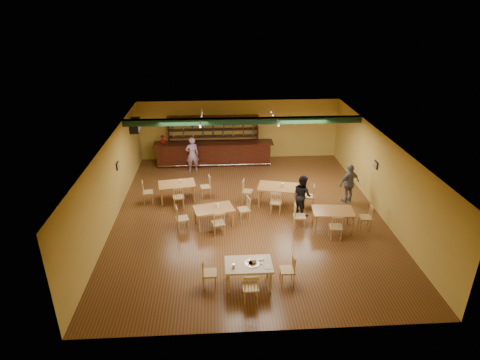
{
  "coord_description": "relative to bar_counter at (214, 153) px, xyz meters",
  "views": [
    {
      "loc": [
        -1.13,
        -13.48,
        7.54
      ],
      "look_at": [
        -0.28,
        0.6,
        1.15
      ],
      "focal_mm": 30.01,
      "sensor_mm": 36.0,
      "label": 1
    }
  ],
  "objects": [
    {
      "name": "dining_table_c",
      "position": [
        -0.01,
        -5.92,
        -0.22
      ],
      "size": [
        1.55,
        1.14,
        0.7
      ],
      "primitive_type": "cube",
      "rotation": [
        0.0,
        0.0,
        0.24
      ],
      "color": "#AE743D",
      "rests_on": "ground"
    },
    {
      "name": "patron_bar",
      "position": [
        -1.02,
        -0.83,
        0.28
      ],
      "size": [
        0.69,
        0.54,
        1.69
      ],
      "primitive_type": "imported",
      "rotation": [
        0.0,
        0.0,
        3.37
      ],
      "color": "purple",
      "rests_on": "ground"
    },
    {
      "name": "patron_right_b",
      "position": [
        5.41,
        -4.4,
        0.25
      ],
      "size": [
        1.04,
        0.75,
        1.63
      ],
      "primitive_type": "imported",
      "rotation": [
        0.0,
        0.0,
        3.56
      ],
      "color": "slate",
      "rests_on": "ground"
    },
    {
      "name": "back_bar_hutch",
      "position": [
        0.0,
        0.63,
        0.57
      ],
      "size": [
        4.49,
        0.4,
        2.28
      ],
      "primitive_type": "cube",
      "color": "black",
      "rests_on": "ground"
    },
    {
      "name": "poinsettia",
      "position": [
        -2.45,
        0.0,
        0.78
      ],
      "size": [
        0.3,
        0.3,
        0.42
      ],
      "primitive_type": "imported",
      "rotation": [
        0.0,
        0.0,
        0.35
      ],
      "color": "#A3110F",
      "rests_on": "bar_counter"
    },
    {
      "name": "picture_right",
      "position": [
        6.27,
        -4.65,
        1.14
      ],
      "size": [
        0.04,
        0.34,
        0.28
      ],
      "primitive_type": "cube",
      "color": "black",
      "rests_on": "wall_right"
    },
    {
      "name": "pizza_tray",
      "position": [
        1.07,
        -9.34,
        0.16
      ],
      "size": [
        0.49,
        0.49,
        0.01
      ],
      "primitive_type": "cylinder",
      "rotation": [
        0.0,
        0.0,
        -0.27
      ],
      "color": "silver",
      "rests_on": "near_table"
    },
    {
      "name": "track_rail_right",
      "position": [
        2.7,
        -1.75,
        2.38
      ],
      "size": [
        0.05,
        2.5,
        0.05
      ],
      "primitive_type": "cube",
      "color": "white",
      "rests_on": "ceiling"
    },
    {
      "name": "picture_left",
      "position": [
        -3.67,
        -4.15,
        1.14
      ],
      "size": [
        0.04,
        0.34,
        0.28
      ],
      "primitive_type": "cube",
      "color": "black",
      "rests_on": "wall_left"
    },
    {
      "name": "bar_counter",
      "position": [
        0.0,
        0.0,
        0.0
      ],
      "size": [
        5.81,
        0.85,
        1.13
      ],
      "primitive_type": "cube",
      "color": "black",
      "rests_on": "ground"
    },
    {
      "name": "near_table",
      "position": [
        0.98,
        -9.34,
        -0.21
      ],
      "size": [
        1.34,
        0.86,
        0.72
      ],
      "primitive_type": "cube",
      "rotation": [
        0.0,
        0.0,
        0.0
      ],
      "color": "tan",
      "rests_on": "ground"
    },
    {
      "name": "side_plate",
      "position": [
        1.5,
        -9.53,
        0.16
      ],
      "size": [
        0.22,
        0.22,
        0.01
      ],
      "primitive_type": "cylinder",
      "rotation": [
        0.0,
        0.0,
        0.0
      ],
      "color": "white",
      "rests_on": "near_table"
    },
    {
      "name": "dining_table_b",
      "position": [
        2.54,
        -4.43,
        -0.17
      ],
      "size": [
        1.74,
        1.29,
        0.78
      ],
      "primitive_type": "cube",
      "rotation": [
        0.0,
        0.0,
        -0.24
      ],
      "color": "#AE743D",
      "rests_on": "ground"
    },
    {
      "name": "patron_right_a",
      "position": [
        3.34,
        -5.23,
        0.22
      ],
      "size": [
        0.86,
        0.95,
        1.57
      ],
      "primitive_type": "imported",
      "rotation": [
        0.0,
        0.0,
        2.01
      ],
      "color": "black",
      "rests_on": "ground"
    },
    {
      "name": "parmesan_shaker",
      "position": [
        0.55,
        -9.48,
        0.21
      ],
      "size": [
        0.07,
        0.07,
        0.11
      ],
      "primitive_type": "cylinder",
      "rotation": [
        0.0,
        0.0,
        0.0
      ],
      "color": "#EAE5C6",
      "rests_on": "near_table"
    },
    {
      "name": "pizza_server",
      "position": [
        1.22,
        -9.29,
        0.17
      ],
      "size": [
        0.3,
        0.27,
        0.0
      ],
      "primitive_type": "cube",
      "rotation": [
        0.0,
        0.0,
        -0.69
      ],
      "color": "silver",
      "rests_on": "pizza_tray"
    },
    {
      "name": "ac_unit",
      "position": [
        -3.5,
        -0.95,
        1.79
      ],
      "size": [
        0.34,
        0.7,
        0.48
      ],
      "primitive_type": "cube",
      "color": "white",
      "rests_on": "wall_left"
    },
    {
      "name": "napkin_stack",
      "position": [
        1.31,
        -9.15,
        0.17
      ],
      "size": [
        0.23,
        0.19,
        0.03
      ],
      "primitive_type": "cube",
      "rotation": [
        0.0,
        0.0,
        0.2
      ],
      "color": "white",
      "rests_on": "near_table"
    },
    {
      "name": "track_rail_left",
      "position": [
        -0.5,
        -1.75,
        2.38
      ],
      "size": [
        0.05,
        2.5,
        0.05
      ],
      "primitive_type": "cube",
      "color": "white",
      "rests_on": "ceiling"
    },
    {
      "name": "ceiling_beam",
      "position": [
        1.3,
        -2.35,
        2.31
      ],
      "size": [
        10.0,
        0.3,
        0.25
      ],
      "primitive_type": "cube",
      "color": "black",
      "rests_on": "ceiling"
    },
    {
      "name": "dining_table_a",
      "position": [
        -1.5,
        -3.8,
        -0.2
      ],
      "size": [
        1.57,
        1.09,
        0.73
      ],
      "primitive_type": "cube",
      "rotation": [
        0.0,
        0.0,
        0.16
      ],
      "color": "#AE743D",
      "rests_on": "ground"
    },
    {
      "name": "floor",
      "position": [
        1.3,
        -5.15,
        -0.56
      ],
      "size": [
        12.0,
        12.0,
        0.0
      ],
      "primitive_type": "plane",
      "color": "#582D19",
      "rests_on": "ground"
    },
    {
      "name": "dining_table_d",
      "position": [
        4.21,
        -6.4,
        -0.21
      ],
      "size": [
        1.51,
        1.0,
        0.72
      ],
      "primitive_type": "cube",
      "rotation": [
        0.0,
        0.0,
        -0.1
      ],
      "color": "#AE743D",
      "rests_on": "ground"
    }
  ]
}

